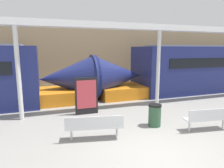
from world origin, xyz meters
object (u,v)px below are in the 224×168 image
Objects in this scene: bench_far at (209,117)px; support_column_near at (158,69)px; poster_board at (87,96)px; bench_near at (94,125)px; support_column_far at (18,74)px; train_left at (216,69)px; trash_bin at (155,115)px.

bench_far is 0.46× the size of support_column_near.
bench_far is at bearing -90.73° from support_column_near.
bench_near is at bearing -96.88° from poster_board.
bench_far is 7.57m from support_column_far.
train_left reaches higher than bench_near.
support_column_far reaches higher than poster_board.
bench_far is at bearing -137.51° from train_left.
bench_far is 5.04m from poster_board.
bench_far is at bearing -28.46° from support_column_far.
trash_bin is (2.50, 0.44, -0.08)m from bench_near.
bench_near is 2.75m from poster_board.
poster_board is (-3.78, 3.32, 0.35)m from bench_far.
support_column_near is (4.15, 2.93, 1.42)m from bench_near.
train_left is at bearing 38.41° from bench_near.
train_left is 12.06m from bench_near.
train_left is at bearing 31.37° from trash_bin.
trash_bin is 3.17m from poster_board.
poster_board is at bearing -165.23° from train_left.
support_column_far is at bearing 159.77° from bench_far.
poster_board is (-10.39, -2.74, -0.65)m from train_left.
support_column_far is at bearing 180.00° from support_column_near.
bench_near is 5.28m from support_column_near.
bench_near is 1.13× the size of poster_board.
trash_bin is at bearing 155.02° from bench_far.
trash_bin reaches higher than bench_far.
poster_board is at bearing -176.61° from support_column_near.
bench_near is 0.50× the size of support_column_far.
bench_far is 0.46× the size of support_column_far.
poster_board is at bearing 94.59° from bench_near.
trash_bin is 0.22× the size of support_column_near.
train_left is 11.07× the size of poster_board.
train_left is at bearing 14.77° from poster_board.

